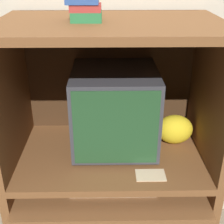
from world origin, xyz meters
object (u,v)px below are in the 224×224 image
snack_bag (175,129)px  book_stack (85,8)px  crt_monitor (115,109)px  mouse (164,185)px  keyboard (113,186)px

snack_bag → book_stack: bearing=-167.1°
crt_monitor → mouse: crt_monitor is taller
crt_monitor → book_stack: book_stack is taller
mouse → crt_monitor: bearing=140.7°
crt_monitor → book_stack: 0.54m
crt_monitor → keyboard: size_ratio=1.03×
snack_bag → book_stack: (-0.46, -0.11, 0.65)m
crt_monitor → keyboard: bearing=-94.0°
snack_bag → book_stack: size_ratio=1.32×
crt_monitor → book_stack: size_ratio=2.92×
snack_bag → mouse: bearing=-109.8°
crt_monitor → book_stack: bearing=-149.6°
crt_monitor → snack_bag: 0.36m
keyboard → book_stack: 0.87m
crt_monitor → keyboard: crt_monitor is taller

